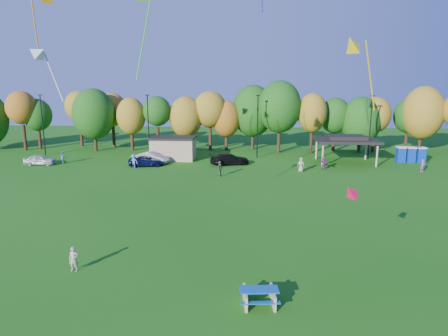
# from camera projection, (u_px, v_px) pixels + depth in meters

# --- Properties ---
(ground) EXTENTS (160.00, 160.00, 0.00)m
(ground) POSITION_uv_depth(u_px,v_px,m) (232.00, 308.00, 19.71)
(ground) COLOR #19600F
(ground) RESTS_ON ground
(tree_line) EXTENTS (93.57, 10.55, 11.15)m
(tree_line) POSITION_uv_depth(u_px,v_px,m) (238.00, 114.00, 62.90)
(tree_line) COLOR black
(tree_line) RESTS_ON ground
(lamp_posts) EXTENTS (64.50, 0.25, 9.09)m
(lamp_posts) POSITION_uv_depth(u_px,v_px,m) (258.00, 124.00, 57.56)
(lamp_posts) COLOR black
(lamp_posts) RESTS_ON ground
(utility_building) EXTENTS (6.30, 4.30, 3.25)m
(utility_building) POSITION_uv_depth(u_px,v_px,m) (173.00, 148.00, 57.02)
(utility_building) COLOR tan
(utility_building) RESTS_ON ground
(pavilion) EXTENTS (8.20, 6.20, 3.77)m
(pavilion) POSITION_uv_depth(u_px,v_px,m) (346.00, 139.00, 54.28)
(pavilion) COLOR tan
(pavilion) RESTS_ON ground
(porta_potties) EXTENTS (3.75, 1.45, 2.18)m
(porta_potties) POSITION_uv_depth(u_px,v_px,m) (411.00, 155.00, 54.95)
(porta_potties) COLOR #0C339D
(porta_potties) RESTS_ON ground
(picnic_table) EXTENTS (2.07, 1.77, 0.84)m
(picnic_table) POSITION_uv_depth(u_px,v_px,m) (259.00, 295.00, 19.99)
(picnic_table) COLOR tan
(picnic_table) RESTS_ON ground
(kite_flyer) EXTENTS (0.57, 0.40, 1.50)m
(kite_flyer) POSITION_uv_depth(u_px,v_px,m) (74.00, 259.00, 23.47)
(kite_flyer) COLOR tan
(kite_flyer) RESTS_ON ground
(car_a) EXTENTS (4.16, 1.97, 1.38)m
(car_a) POSITION_uv_depth(u_px,v_px,m) (40.00, 160.00, 53.40)
(car_a) COLOR silver
(car_a) RESTS_ON ground
(car_b) EXTENTS (4.89, 2.78, 1.53)m
(car_b) POSITION_uv_depth(u_px,v_px,m) (152.00, 158.00, 54.55)
(car_b) COLOR #A8A8AD
(car_b) RESTS_ON ground
(car_c) EXTENTS (5.06, 3.16, 1.30)m
(car_c) POSITION_uv_depth(u_px,v_px,m) (146.00, 161.00, 52.71)
(car_c) COLOR #0A1341
(car_c) RESTS_ON ground
(car_d) EXTENTS (5.63, 3.60, 1.52)m
(car_d) POSITION_uv_depth(u_px,v_px,m) (230.00, 159.00, 53.48)
(car_d) COLOR black
(car_d) RESTS_ON ground
(far_person_0) EXTENTS (0.67, 0.57, 1.57)m
(far_person_0) POSITION_uv_depth(u_px,v_px,m) (423.00, 166.00, 49.28)
(far_person_0) COLOR #BF5DC5
(far_person_0) RESTS_ON ground
(far_person_1) EXTENTS (0.90, 1.16, 1.84)m
(far_person_1) POSITION_uv_depth(u_px,v_px,m) (220.00, 169.00, 46.87)
(far_person_1) COLOR #536D43
(far_person_1) RESTS_ON ground
(far_person_2) EXTENTS (1.03, 1.04, 1.70)m
(far_person_2) POSITION_uv_depth(u_px,v_px,m) (63.00, 157.00, 54.38)
(far_person_2) COLOR teal
(far_person_2) RESTS_ON ground
(far_person_3) EXTENTS (1.33, 1.53, 1.67)m
(far_person_3) POSITION_uv_depth(u_px,v_px,m) (324.00, 163.00, 50.62)
(far_person_3) COLOR #83367C
(far_person_3) RESTS_ON ground
(far_person_4) EXTENTS (1.28, 0.89, 1.81)m
(far_person_4) POSITION_uv_depth(u_px,v_px,m) (134.00, 161.00, 51.32)
(far_person_4) COLOR #5771C0
(far_person_4) RESTS_ON ground
(far_person_5) EXTENTS (1.03, 0.86, 1.80)m
(far_person_5) POSITION_uv_depth(u_px,v_px,m) (301.00, 165.00, 49.30)
(far_person_5) COLOR tan
(far_person_5) RESTS_ON ground
(kite_2) EXTENTS (2.10, 1.10, 3.37)m
(kite_2) POSITION_uv_depth(u_px,v_px,m) (36.00, 54.00, 22.74)
(kite_2) COLOR #B0B0B0
(kite_5) EXTENTS (1.30, 1.20, 1.04)m
(kite_5) POSITION_uv_depth(u_px,v_px,m) (351.00, 192.00, 20.80)
(kite_5) COLOR #EA0D41
(kite_9) EXTENTS (2.89, 2.73, 5.49)m
(kite_9) POSITION_uv_depth(u_px,v_px,m) (353.00, 45.00, 28.07)
(kite_9) COLOR gold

